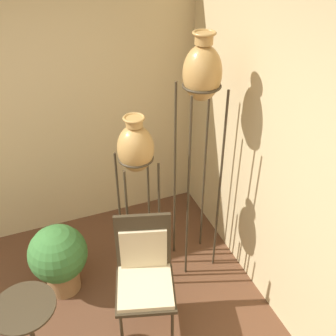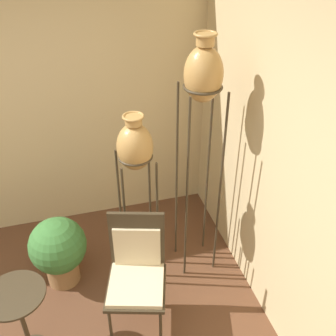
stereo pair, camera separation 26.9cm
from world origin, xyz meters
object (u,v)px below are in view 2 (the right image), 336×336
object	(u,v)px
potted_plant	(58,249)
vase_stand_tall	(203,82)
chair	(137,269)
vase_stand_medium	(135,150)
side_table	(20,311)

from	to	relation	value
potted_plant	vase_stand_tall	bearing A→B (deg)	-4.13
potted_plant	chair	bearing A→B (deg)	-44.62
vase_stand_medium	chair	xyz separation A→B (m)	(-0.13, -0.52, -0.74)
side_table	potted_plant	size ratio (longest dim) A/B	1.00
chair	side_table	world-z (taller)	chair
vase_stand_medium	potted_plant	size ratio (longest dim) A/B	2.38
chair	vase_stand_medium	bearing A→B (deg)	92.68
vase_stand_tall	chair	bearing A→B (deg)	-143.01
vase_stand_medium	potted_plant	xyz separation A→B (m)	(-0.72, 0.06, -0.94)
chair	potted_plant	size ratio (longest dim) A/B	1.51
chair	potted_plant	bearing A→B (deg)	151.97
chair	vase_stand_tall	bearing A→B (deg)	53.58
vase_stand_tall	chair	distance (m)	1.50
vase_stand_medium	side_table	distance (m)	1.44
vase_stand_tall	potted_plant	xyz separation A→B (m)	(-1.25, 0.09, -1.45)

